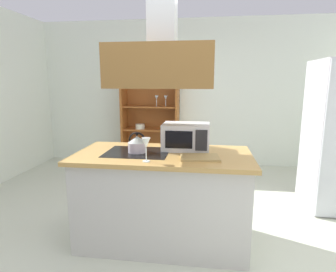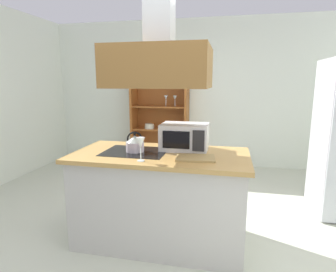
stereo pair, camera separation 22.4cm
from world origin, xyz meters
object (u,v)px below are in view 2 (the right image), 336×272
wine_glass_on_counter (141,144)px  cutting_board (195,158)px  microwave (185,137)px  kettle (135,143)px  dish_cabinet (160,125)px

wine_glass_on_counter → cutting_board: bearing=20.2°
microwave → wine_glass_on_counter: size_ratio=2.23×
kettle → microwave: size_ratio=0.43×
microwave → wine_glass_on_counter: microwave is taller
kettle → cutting_board: size_ratio=0.58×
dish_cabinet → cutting_board: 2.93m
microwave → cutting_board: bearing=-65.8°
cutting_board → microwave: bearing=114.2°
kettle → cutting_board: bearing=-12.4°
dish_cabinet → microwave: bearing=-70.7°
kettle → wine_glass_on_counter: 0.34m
dish_cabinet → wine_glass_on_counter: size_ratio=8.30×
cutting_board → wine_glass_on_counter: wine_glass_on_counter is taller
microwave → wine_glass_on_counter: bearing=-121.2°
microwave → wine_glass_on_counter: 0.58m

